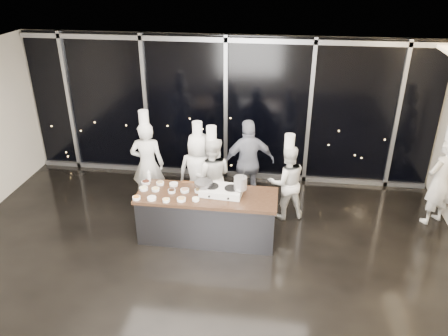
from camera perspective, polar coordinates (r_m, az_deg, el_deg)
The scene contains 15 objects.
ground at distance 7.42m, azimuth -3.35°, elevation -12.96°, with size 9.00×9.00×0.00m, color black.
room_shell at distance 6.21m, azimuth -2.29°, elevation 3.12°, with size 9.02×7.02×3.21m.
window_wall at distance 9.64m, azimuth 0.26°, elevation 7.61°, with size 8.90×0.11×3.20m.
demo_counter at distance 7.87m, azimuth -2.20°, elevation -6.29°, with size 2.46×0.86×0.90m.
stove at distance 7.62m, azimuth -0.33°, elevation -2.94°, with size 0.75×0.50×0.14m.
frying_pan at distance 7.65m, azimuth -2.72°, elevation -1.98°, with size 0.57×0.35×0.05m.
stock_pot at distance 7.47m, azimuth 2.16°, elevation -1.97°, with size 0.23×0.23×0.23m, color silver.
prep_bowls at distance 7.74m, azimuth -7.58°, elevation -3.01°, with size 1.17×0.72×0.05m.
squeeze_bottle at distance 8.12m, azimuth -9.80°, elevation -0.98°, with size 0.07×0.07×0.25m.
chef_far_left at distance 8.80m, azimuth -9.95°, elevation 0.52°, with size 0.71×0.52×2.03m.
chef_left at distance 8.54m, azimuth -3.35°, elevation -0.55°, with size 0.83×0.57×1.88m.
chef_center at distance 8.44m, azimuth -1.58°, elevation -1.04°, with size 0.81×0.65×1.83m.
guest at distance 8.75m, azimuth 3.23°, elevation 0.68°, with size 1.15×0.76×1.81m.
chef_right at distance 8.42m, azimuth 8.19°, elevation -1.77°, with size 0.86×0.75×1.73m.
chef_side at distance 9.05m, azimuth 26.35°, elevation -1.48°, with size 0.76×0.70×1.96m.
Camera 1 is at (1.20, -5.62, 4.69)m, focal length 35.00 mm.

